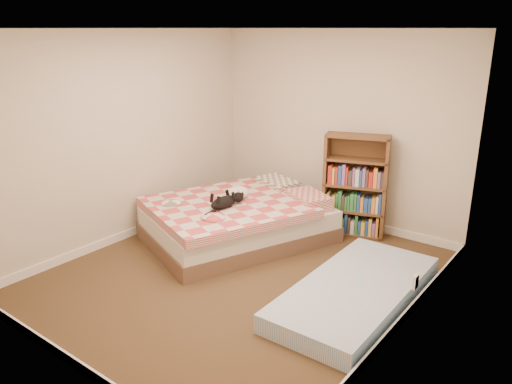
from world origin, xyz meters
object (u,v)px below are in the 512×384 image
Objects in this scene: bed at (240,219)px; black_cat at (226,201)px; bookshelf at (355,197)px; floor_mattress at (356,292)px; white_dog at (238,193)px.

bed is 0.43m from black_cat.
bookshelf reaches higher than bed.
bookshelf reaches higher than floor_mattress.
floor_mattress is (0.78, -1.49, -0.40)m from bookshelf.
floor_mattress is at bearing 5.19° from black_cat.
white_dog is (-0.08, 0.32, 0.01)m from black_cat.
white_dog reaches higher than floor_mattress.
bed is at bearing -154.82° from bookshelf.
bed is 0.33m from white_dog.
white_dog is at bearing 163.97° from floor_mattress.
white_dog is at bearing 115.38° from black_cat.
floor_mattress is (1.82, -0.49, -0.16)m from bed.
floor_mattress is at bearing -80.99° from bookshelf.
floor_mattress is at bearing 6.73° from bed.
white_dog reaches higher than bed.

